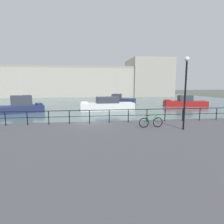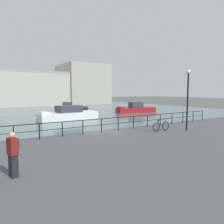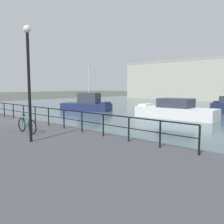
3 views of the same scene
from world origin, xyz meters
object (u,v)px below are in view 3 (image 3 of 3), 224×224
moored_white_yacht (175,111)px  parked_bicycle (27,125)px  moored_red_daysailer (87,104)px  quay_lamp_post (29,69)px

moored_white_yacht → parked_bicycle: 17.60m
moored_red_daysailer → quay_lamp_post: moored_red_daysailer is taller
moored_red_daysailer → parked_bicycle: 21.85m
moored_red_daysailer → quay_lamp_post: (16.27, -17.42, 3.25)m
moored_red_daysailer → parked_bicycle: (14.26, -16.54, 0.56)m
moored_white_yacht → moored_red_daysailer: 13.06m
parked_bicycle → quay_lamp_post: size_ratio=0.36×
parked_bicycle → quay_lamp_post: bearing=-24.8°
moored_red_daysailer → parked_bicycle: size_ratio=4.17×
moored_white_yacht → parked_bicycle: moored_white_yacht is taller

